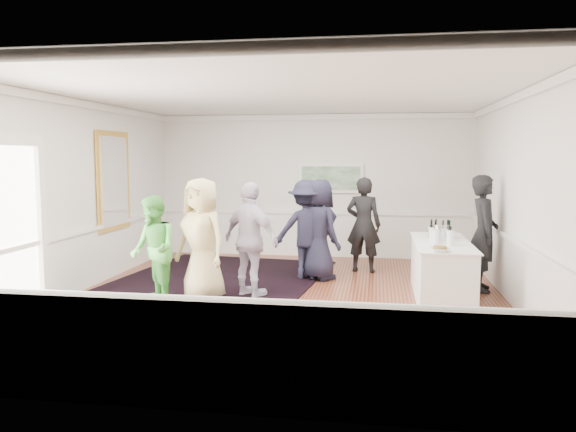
% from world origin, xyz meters
% --- Properties ---
extents(floor, '(8.00, 8.00, 0.00)m').
position_xyz_m(floor, '(0.00, 0.00, 0.00)').
color(floor, brown).
rests_on(floor, ground).
extents(ceiling, '(7.00, 8.00, 0.02)m').
position_xyz_m(ceiling, '(0.00, 0.00, 3.20)').
color(ceiling, white).
rests_on(ceiling, wall_back).
extents(wall_left, '(0.02, 8.00, 3.20)m').
position_xyz_m(wall_left, '(-3.50, 0.00, 1.60)').
color(wall_left, white).
rests_on(wall_left, floor).
extents(wall_right, '(0.02, 8.00, 3.20)m').
position_xyz_m(wall_right, '(3.50, 0.00, 1.60)').
color(wall_right, white).
rests_on(wall_right, floor).
extents(wall_back, '(7.00, 0.02, 3.20)m').
position_xyz_m(wall_back, '(0.00, 4.00, 1.60)').
color(wall_back, white).
rests_on(wall_back, floor).
extents(wall_front, '(7.00, 0.02, 3.20)m').
position_xyz_m(wall_front, '(0.00, -4.00, 1.60)').
color(wall_front, white).
rests_on(wall_front, floor).
extents(wainscoting, '(7.00, 8.00, 1.00)m').
position_xyz_m(wainscoting, '(0.00, 0.00, 0.50)').
color(wainscoting, white).
rests_on(wainscoting, floor).
extents(mirror, '(0.05, 1.25, 1.85)m').
position_xyz_m(mirror, '(-3.45, 1.30, 1.80)').
color(mirror, gold).
rests_on(mirror, wall_left).
extents(doorway, '(0.10, 1.78, 2.56)m').
position_xyz_m(doorway, '(-3.45, -1.90, 1.42)').
color(doorway, white).
rests_on(doorway, wall_left).
extents(landscape_painting, '(1.44, 0.06, 0.66)m').
position_xyz_m(landscape_painting, '(0.40, 3.95, 1.78)').
color(landscape_painting, white).
rests_on(landscape_painting, wall_back).
extents(area_rug, '(4.03, 5.00, 0.02)m').
position_xyz_m(area_rug, '(-1.44, 1.13, 0.01)').
color(area_rug, black).
rests_on(area_rug, floor).
extents(serving_table, '(0.86, 2.26, 0.92)m').
position_xyz_m(serving_table, '(2.45, 0.45, 0.46)').
color(serving_table, white).
rests_on(serving_table, floor).
extents(bartender, '(0.52, 0.75, 1.95)m').
position_xyz_m(bartender, '(3.20, 1.13, 0.98)').
color(bartender, black).
rests_on(bartender, floor).
extents(guest_tan, '(1.12, 0.98, 1.92)m').
position_xyz_m(guest_tan, '(-1.26, -0.24, 0.96)').
color(guest_tan, '#CFBF81').
rests_on(guest_tan, floor).
extents(guest_green, '(1.01, 1.03, 1.67)m').
position_xyz_m(guest_green, '(-1.94, -0.54, 0.83)').
color(guest_green, '#4EB548').
rests_on(guest_green, floor).
extents(guest_lilac, '(1.17, 0.93, 1.85)m').
position_xyz_m(guest_lilac, '(-0.56, 0.12, 0.93)').
color(guest_lilac, silver).
rests_on(guest_lilac, floor).
extents(guest_dark_a, '(1.28, 0.87, 1.83)m').
position_xyz_m(guest_dark_a, '(0.15, 1.61, 0.91)').
color(guest_dark_a, black).
rests_on(guest_dark_a, floor).
extents(guest_dark_b, '(0.75, 0.56, 1.86)m').
position_xyz_m(guest_dark_b, '(1.17, 2.40, 0.93)').
color(guest_dark_b, black).
rests_on(guest_dark_b, floor).
extents(guest_navy, '(1.06, 1.04, 1.85)m').
position_xyz_m(guest_navy, '(0.38, 1.60, 0.92)').
color(guest_navy, black).
rests_on(guest_navy, floor).
extents(wine_bottles, '(0.37, 0.27, 0.31)m').
position_xyz_m(wine_bottles, '(2.47, 0.94, 1.07)').
color(wine_bottles, black).
rests_on(wine_bottles, serving_table).
extents(juice_pitchers, '(0.35, 0.40, 0.24)m').
position_xyz_m(juice_pitchers, '(2.39, 0.24, 1.04)').
color(juice_pitchers, '#8FC044').
rests_on(juice_pitchers, serving_table).
extents(ice_bucket, '(0.26, 0.26, 0.25)m').
position_xyz_m(ice_bucket, '(2.44, 0.64, 1.03)').
color(ice_bucket, silver).
rests_on(ice_bucket, serving_table).
extents(nut_bowl, '(0.27, 0.27, 0.08)m').
position_xyz_m(nut_bowl, '(2.32, -0.51, 0.95)').
color(nut_bowl, white).
rests_on(nut_bowl, serving_table).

